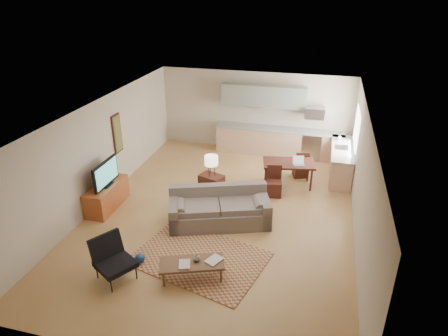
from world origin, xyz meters
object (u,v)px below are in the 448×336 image
(armchair, at_px, (115,260))
(dining_table, at_px, (288,174))
(coffee_table, at_px, (192,270))
(sofa, at_px, (219,208))
(console_table, at_px, (212,187))
(tv_credenza, at_px, (107,196))

(armchair, distance_m, dining_table, 5.64)
(coffee_table, xyz_separation_m, dining_table, (1.39, 4.48, 0.17))
(sofa, relative_size, armchair, 2.84)
(sofa, distance_m, console_table, 1.21)
(sofa, height_order, dining_table, sofa)
(coffee_table, height_order, armchair, armchair)
(coffee_table, height_order, tv_credenza, tv_credenza)
(coffee_table, distance_m, tv_credenza, 3.66)
(tv_credenza, height_order, dining_table, dining_table)
(armchair, bearing_deg, coffee_table, -43.45)
(coffee_table, xyz_separation_m, armchair, (-1.45, -0.39, 0.25))
(coffee_table, height_order, dining_table, dining_table)
(armchair, distance_m, console_table, 3.67)
(dining_table, bearing_deg, armchair, -131.34)
(dining_table, bearing_deg, sofa, -130.81)
(armchair, xyz_separation_m, dining_table, (2.84, 4.87, -0.08))
(sofa, relative_size, tv_credenza, 1.77)
(armchair, relative_size, console_table, 1.23)
(armchair, height_order, console_table, armchair)
(sofa, relative_size, console_table, 3.50)
(armchair, bearing_deg, sofa, 0.74)
(armchair, relative_size, tv_credenza, 0.62)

